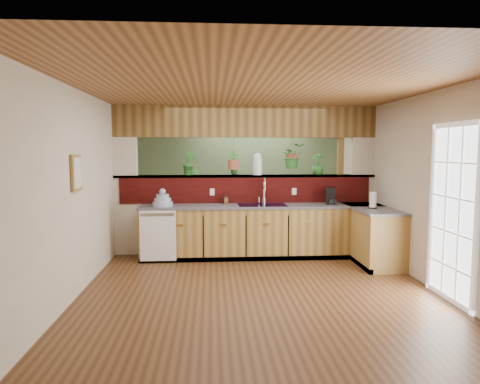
{
  "coord_description": "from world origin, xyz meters",
  "views": [
    {
      "loc": [
        -0.61,
        -6.19,
        1.83
      ],
      "look_at": [
        -0.15,
        0.7,
        1.15
      ],
      "focal_mm": 32.0,
      "sensor_mm": 36.0,
      "label": 1
    }
  ],
  "objects": [
    {
      "name": "ledge_plant_right",
      "position": [
        1.29,
        1.35,
        1.58
      ],
      "size": [
        0.25,
        0.25,
        0.38
      ],
      "primitive_type": "imported",
      "rotation": [
        0.0,
        0.0,
        -0.24
      ],
      "color": "#276A25",
      "rests_on": "pass_through_ledge"
    },
    {
      "name": "shelf_plant_a",
      "position": [
        -0.95,
        3.25,
        1.22
      ],
      "size": [
        0.24,
        0.21,
        0.39
      ],
      "primitive_type": "imported",
      "rotation": [
        0.0,
        0.0,
        0.37
      ],
      "color": "#276A25",
      "rests_on": "shelving_console"
    },
    {
      "name": "countertop",
      "position": [
        0.84,
        0.87,
        0.45
      ],
      "size": [
        4.14,
        1.52,
        0.9
      ],
      "color": "olive",
      "rests_on": "ground"
    },
    {
      "name": "floor_plant",
      "position": [
        1.29,
        2.76,
        0.42
      ],
      "size": [
        0.91,
        0.84,
        0.84
      ],
      "primitive_type": "imported",
      "rotation": [
        0.0,
        0.0,
        -0.29
      ],
      "color": "#276A25",
      "rests_on": "ground"
    },
    {
      "name": "dishwasher",
      "position": [
        -1.48,
        0.66,
        0.46
      ],
      "size": [
        0.58,
        0.03,
        0.82
      ],
      "color": "white",
      "rests_on": "ground"
    },
    {
      "name": "framed_print",
      "position": [
        -2.27,
        -0.8,
        1.55
      ],
      "size": [
        0.04,
        0.35,
        0.45
      ],
      "color": "olive",
      "rests_on": "wall_left"
    },
    {
      "name": "french_door",
      "position": [
        2.27,
        -1.3,
        1.05
      ],
      "size": [
        0.06,
        1.02,
        2.16
      ],
      "primitive_type": "cube",
      "color": "white",
      "rests_on": "ground"
    },
    {
      "name": "pass_through_partition",
      "position": [
        0.03,
        1.35,
        1.19
      ],
      "size": [
        4.6,
        0.21,
        2.6
      ],
      "color": "beige",
      "rests_on": "ground"
    },
    {
      "name": "shelving_console",
      "position": [
        -0.37,
        3.25,
        0.5
      ],
      "size": [
        1.63,
        1.0,
        1.06
      ],
      "primitive_type": "cube",
      "rotation": [
        0.0,
        0.0,
        -0.39
      ],
      "color": "black",
      "rests_on": "ground"
    },
    {
      "name": "soap_dispenser",
      "position": [
        -0.37,
        1.15,
        0.99
      ],
      "size": [
        0.1,
        0.1,
        0.17
      ],
      "primitive_type": "imported",
      "rotation": [
        0.0,
        0.0,
        0.33
      ],
      "color": "#3B2515",
      "rests_on": "countertop"
    },
    {
      "name": "wall_back",
      "position": [
        0.0,
        3.5,
        1.3
      ],
      "size": [
        4.6,
        0.02,
        2.6
      ],
      "primitive_type": "cube",
      "color": "beige",
      "rests_on": "ground"
    },
    {
      "name": "ceiling",
      "position": [
        0.0,
        0.0,
        2.6
      ],
      "size": [
        4.6,
        7.0,
        0.01
      ],
      "primitive_type": "cube",
      "color": "brown",
      "rests_on": "ground"
    },
    {
      "name": "paper_towel",
      "position": [
        1.97,
        0.43,
        1.03
      ],
      "size": [
        0.13,
        0.13,
        0.28
      ],
      "color": "black",
      "rests_on": "countertop"
    },
    {
      "name": "sage_backwall",
      "position": [
        0.0,
        3.48,
        1.3
      ],
      "size": [
        4.55,
        0.02,
        2.55
      ],
      "primitive_type": "cube",
      "color": "#536B49",
      "rests_on": "ground"
    },
    {
      "name": "hanging_plant_a",
      "position": [
        -0.22,
        1.35,
        1.75
      ],
      "size": [
        0.26,
        0.2,
        0.56
      ],
      "color": "brown",
      "rests_on": "header_beam"
    },
    {
      "name": "ground",
      "position": [
        0.0,
        0.0,
        0.0
      ],
      "size": [
        4.6,
        7.0,
        0.01
      ],
      "primitive_type": "cube",
      "color": "#503018",
      "rests_on": "ground"
    },
    {
      "name": "wall_front",
      "position": [
        0.0,
        -3.5,
        1.3
      ],
      "size": [
        4.6,
        0.02,
        2.6
      ],
      "primitive_type": "cube",
      "color": "beige",
      "rests_on": "ground"
    },
    {
      "name": "faucet",
      "position": [
        0.3,
        1.13,
        1.14
      ],
      "size": [
        0.2,
        0.2,
        0.45
      ],
      "color": "#B7B7B2",
      "rests_on": "countertop"
    },
    {
      "name": "ledge_plant_left",
      "position": [
        -1.0,
        1.35,
        1.61
      ],
      "size": [
        0.27,
        0.23,
        0.43
      ],
      "primitive_type": "imported",
      "rotation": [
        0.0,
        0.0,
        -0.19
      ],
      "color": "#276A25",
      "rests_on": "pass_through_ledge"
    },
    {
      "name": "wall_left",
      "position": [
        -2.3,
        0.0,
        1.3
      ],
      "size": [
        0.02,
        7.0,
        2.6
      ],
      "primitive_type": "cube",
      "color": "beige",
      "rests_on": "ground"
    },
    {
      "name": "pass_through_ledge",
      "position": [
        0.0,
        1.35,
        1.37
      ],
      "size": [
        4.6,
        0.21,
        0.04
      ],
      "primitive_type": "cube",
      "color": "brown",
      "rests_on": "ground"
    },
    {
      "name": "header_beam",
      "position": [
        0.0,
        1.35,
        2.33
      ],
      "size": [
        4.6,
        0.15,
        0.55
      ],
      "primitive_type": "cube",
      "color": "brown",
      "rests_on": "ground"
    },
    {
      "name": "coffee_maker",
      "position": [
        1.44,
        1.01,
        1.03
      ],
      "size": [
        0.15,
        0.26,
        0.29
      ],
      "rotation": [
        0.0,
        0.0,
        -0.29
      ],
      "color": "black",
      "rests_on": "countertop"
    },
    {
      "name": "glass_jar",
      "position": [
        0.2,
        1.35,
        1.58
      ],
      "size": [
        0.17,
        0.17,
        0.38
      ],
      "color": "silver",
      "rests_on": "pass_through_ledge"
    },
    {
      "name": "hanging_plant_b",
      "position": [
        0.82,
        1.35,
        1.91
      ],
      "size": [
        0.49,
        0.46,
        0.56
      ],
      "color": "brown",
      "rests_on": "header_beam"
    },
    {
      "name": "navy_sink",
      "position": [
        0.25,
        0.98,
        0.82
      ],
      "size": [
        0.82,
        0.5,
        0.18
      ],
      "color": "black",
      "rests_on": "countertop"
    },
    {
      "name": "dish_stack",
      "position": [
        -1.42,
        0.91,
        0.99
      ],
      "size": [
        0.34,
        0.34,
        0.3
      ],
      "color": "#91A0BB",
      "rests_on": "countertop"
    },
    {
      "name": "wall_right",
      "position": [
        2.3,
        0.0,
        1.3
      ],
      "size": [
        0.02,
        7.0,
        2.6
      ],
      "primitive_type": "cube",
      "color": "beige",
      "rests_on": "ground"
    },
    {
      "name": "shelf_plant_b",
      "position": [
        -0.07,
        3.25,
        1.26
      ],
      "size": [
        0.31,
        0.31,
        0.46
      ],
      "primitive_type": "imported",
      "rotation": [
        0.0,
        0.0,
        -0.23
      ],
      "color": "#276A25",
      "rests_on": "shelving_console"
    }
  ]
}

